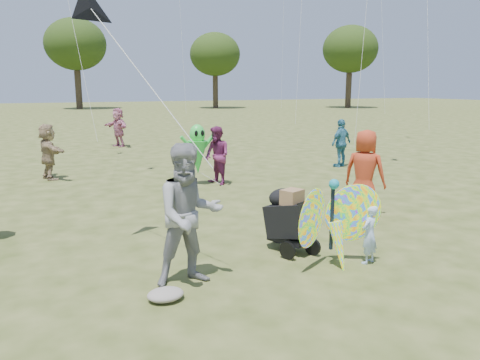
% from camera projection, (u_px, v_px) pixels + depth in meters
% --- Properties ---
extents(ground, '(160.00, 160.00, 0.00)m').
position_uv_depth(ground, '(289.00, 263.00, 7.51)').
color(ground, '#51592B').
rests_on(ground, ground).
extents(child_girl, '(0.41, 0.34, 0.96)m').
position_uv_depth(child_girl, '(369.00, 234.00, 7.42)').
color(child_girl, '#B1CCFB').
rests_on(child_girl, ground).
extents(adult_man, '(1.00, 0.78, 2.03)m').
position_uv_depth(adult_man, '(189.00, 215.00, 6.56)').
color(adult_man, gray).
rests_on(adult_man, ground).
extents(grey_bag, '(0.49, 0.40, 0.16)m').
position_uv_depth(grey_bag, '(165.00, 295.00, 6.19)').
color(grey_bag, gray).
rests_on(grey_bag, ground).
extents(crowd_a, '(1.01, 1.09, 1.87)m').
position_uv_depth(crowd_a, '(365.00, 172.00, 10.25)').
color(crowd_a, '#B2371C').
rests_on(crowd_a, ground).
extents(crowd_c, '(1.06, 0.68, 1.67)m').
position_uv_depth(crowd_c, '(341.00, 143.00, 16.30)').
color(crowd_c, teal).
rests_on(crowd_c, ground).
extents(crowd_d, '(0.90, 1.64, 1.69)m').
position_uv_depth(crowd_d, '(48.00, 152.00, 14.08)').
color(crowd_d, '#9A7F5F').
rests_on(crowd_d, ground).
extents(crowd_e, '(0.81, 0.94, 1.68)m').
position_uv_depth(crowd_e, '(217.00, 156.00, 13.33)').
color(crowd_e, '#712557').
rests_on(crowd_e, ground).
extents(crowd_j, '(1.14, 1.74, 1.80)m').
position_uv_depth(crowd_j, '(118.00, 127.00, 21.75)').
color(crowd_j, '#BC6B89').
rests_on(crowd_j, ground).
extents(jogging_stroller, '(0.77, 1.14, 1.09)m').
position_uv_depth(jogging_stroller, '(289.00, 216.00, 7.99)').
color(jogging_stroller, black).
rests_on(jogging_stroller, ground).
extents(butterfly_kite, '(1.74, 0.75, 1.60)m').
position_uv_depth(butterfly_kite, '(335.00, 225.00, 7.23)').
color(butterfly_kite, '#E52447').
rests_on(butterfly_kite, ground).
extents(delta_kite_rig, '(1.78, 2.21, 2.78)m').
position_uv_depth(delta_kite_rig, '(91.00, 9.00, 7.37)').
color(delta_kite_rig, black).
rests_on(delta_kite_rig, ground).
extents(alien_kite, '(1.12, 0.69, 1.74)m').
position_uv_depth(alien_kite, '(198.00, 151.00, 13.24)').
color(alien_kite, '#32D846').
rests_on(alien_kite, ground).
extents(tree_line, '(91.78, 33.60, 10.79)m').
position_uv_depth(tree_line, '(102.00, 45.00, 47.91)').
color(tree_line, '#3A2D21').
rests_on(tree_line, ground).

